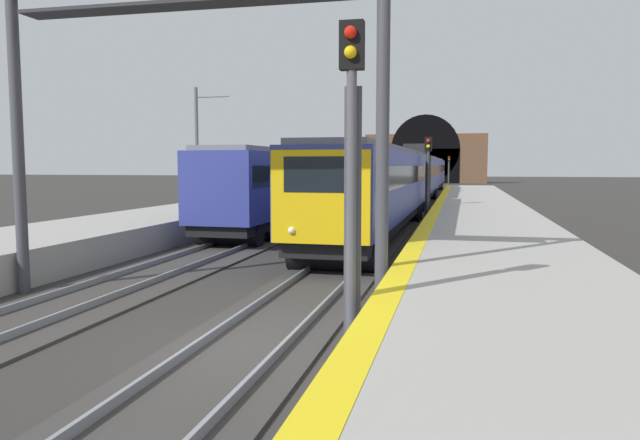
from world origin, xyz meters
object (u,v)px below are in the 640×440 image
(railway_signal_near, at_px, (352,165))
(railway_signal_far, at_px, (449,168))
(catenary_mast_far, at_px, (197,150))
(train_adjacent_platform, at_px, (329,179))
(train_main_approaching, at_px, (414,177))
(overhead_signal_gantry, at_px, (185,52))
(railway_signal_mid, at_px, (428,173))

(railway_signal_near, relative_size, railway_signal_far, 1.20)
(railway_signal_far, distance_m, catenary_mast_far, 59.70)
(train_adjacent_platform, relative_size, catenary_mast_far, 4.77)
(train_main_approaching, relative_size, railway_signal_near, 11.96)
(railway_signal_near, relative_size, overhead_signal_gantry, 0.59)
(railway_signal_far, bearing_deg, overhead_signal_gantry, -3.10)
(railway_signal_far, height_order, overhead_signal_gantry, overhead_signal_gantry)
(railway_signal_far, distance_m, overhead_signal_gantry, 80.09)
(train_adjacent_platform, xyz_separation_m, railway_signal_near, (-29.37, -6.80, 0.93))
(train_adjacent_platform, xyz_separation_m, railway_signal_far, (53.65, -6.80, 0.46))
(railway_signal_far, bearing_deg, train_adjacent_platform, -7.23)
(train_main_approaching, bearing_deg, railway_signal_mid, 7.59)
(catenary_mast_far, bearing_deg, train_main_approaching, -43.16)
(train_adjacent_platform, bearing_deg, overhead_signal_gantry, -173.76)
(train_main_approaching, relative_size, railway_signal_far, 14.30)
(train_main_approaching, xyz_separation_m, railway_signal_far, (44.84, -1.85, 0.43))
(railway_signal_near, xyz_separation_m, catenary_mast_far, (25.04, 14.16, 0.92))
(train_main_approaching, height_order, catenary_mast_far, catenary_mast_far)
(railway_signal_near, bearing_deg, railway_signal_mid, -180.00)
(railway_signal_mid, bearing_deg, railway_signal_far, -180.00)
(railway_signal_near, height_order, overhead_signal_gantry, overhead_signal_gantry)
(train_adjacent_platform, bearing_deg, railway_signal_far, -6.38)
(railway_signal_mid, relative_size, railway_signal_far, 1.03)
(overhead_signal_gantry, distance_m, catenary_mast_far, 24.10)
(train_adjacent_platform, relative_size, overhead_signal_gantry, 4.12)
(railway_signal_mid, xyz_separation_m, catenary_mast_far, (1.96, 14.16, 1.32))
(railway_signal_far, xyz_separation_m, catenary_mast_far, (-57.97, 14.16, 1.39))
(train_adjacent_platform, bearing_deg, catenary_mast_far, 121.29)
(railway_signal_far, relative_size, catenary_mast_far, 0.57)
(overhead_signal_gantry, xyz_separation_m, catenary_mast_far, (21.94, 9.84, -1.59))
(catenary_mast_far, bearing_deg, railway_signal_far, -13.73)
(overhead_signal_gantry, relative_size, catenary_mast_far, 1.16)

